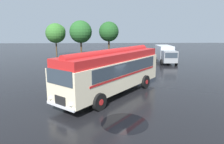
{
  "coord_description": "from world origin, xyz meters",
  "views": [
    {
      "loc": [
        -0.27,
        -14.02,
        4.88
      ],
      "look_at": [
        0.27,
        2.26,
        1.4
      ],
      "focal_mm": 32.0,
      "sensor_mm": 36.0,
      "label": 1
    }
  ],
  "objects_px": {
    "car_near_left": "(87,58)",
    "car_mid_left": "(107,58)",
    "car_mid_right": "(124,57)",
    "car_far_right": "(146,58)",
    "box_van": "(165,54)",
    "vintage_bus": "(113,70)"
  },
  "relations": [
    {
      "from": "car_near_left",
      "to": "car_far_right",
      "type": "distance_m",
      "value": 8.67
    },
    {
      "from": "car_far_right",
      "to": "box_van",
      "type": "relative_size",
      "value": 0.73
    },
    {
      "from": "car_mid_right",
      "to": "car_near_left",
      "type": "bearing_deg",
      "value": -168.69
    },
    {
      "from": "vintage_bus",
      "to": "car_far_right",
      "type": "distance_m",
      "value": 14.95
    },
    {
      "from": "vintage_bus",
      "to": "box_van",
      "type": "height_order",
      "value": "vintage_bus"
    },
    {
      "from": "vintage_bus",
      "to": "car_mid_left",
      "type": "distance_m",
      "value": 14.22
    },
    {
      "from": "car_near_left",
      "to": "car_mid_right",
      "type": "relative_size",
      "value": 1.03
    },
    {
      "from": "car_far_right",
      "to": "box_van",
      "type": "xyz_separation_m",
      "value": [
        2.93,
        0.71,
        0.52
      ]
    },
    {
      "from": "car_near_left",
      "to": "box_van",
      "type": "bearing_deg",
      "value": 4.52
    },
    {
      "from": "car_mid_left",
      "to": "box_van",
      "type": "relative_size",
      "value": 0.76
    },
    {
      "from": "car_near_left",
      "to": "car_far_right",
      "type": "xyz_separation_m",
      "value": [
        8.67,
        0.21,
        0.0
      ]
    },
    {
      "from": "car_mid_left",
      "to": "box_van",
      "type": "height_order",
      "value": "box_van"
    },
    {
      "from": "car_mid_left",
      "to": "car_far_right",
      "type": "xyz_separation_m",
      "value": [
        5.7,
        -0.3,
        0.0
      ]
    },
    {
      "from": "car_mid_right",
      "to": "box_van",
      "type": "height_order",
      "value": "box_van"
    },
    {
      "from": "car_mid_left",
      "to": "car_mid_right",
      "type": "xyz_separation_m",
      "value": [
        2.52,
        0.59,
        0.0
      ]
    },
    {
      "from": "car_mid_left",
      "to": "car_far_right",
      "type": "bearing_deg",
      "value": -3.01
    },
    {
      "from": "car_mid_left",
      "to": "car_mid_right",
      "type": "height_order",
      "value": "same"
    },
    {
      "from": "car_mid_left",
      "to": "car_mid_right",
      "type": "relative_size",
      "value": 1.04
    },
    {
      "from": "vintage_bus",
      "to": "car_far_right",
      "type": "height_order",
      "value": "vintage_bus"
    },
    {
      "from": "car_mid_left",
      "to": "box_van",
      "type": "distance_m",
      "value": 8.65
    },
    {
      "from": "car_near_left",
      "to": "car_mid_left",
      "type": "distance_m",
      "value": 3.02
    },
    {
      "from": "vintage_bus",
      "to": "car_near_left",
      "type": "xyz_separation_m",
      "value": [
        -3.22,
        13.67,
        -1.05
      ]
    }
  ]
}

